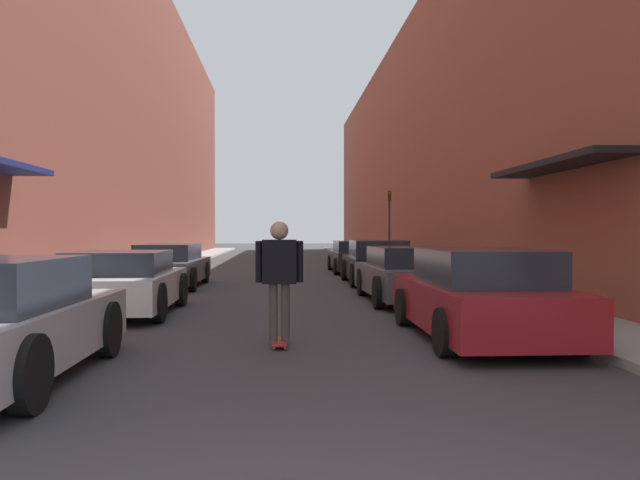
# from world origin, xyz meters

# --- Properties ---
(ground) EXTENTS (120.19, 120.19, 0.00)m
(ground) POSITION_xyz_m (0.00, 21.85, 0.00)
(ground) COLOR #38383A
(curb_strip_left) EXTENTS (1.80, 54.63, 0.12)m
(curb_strip_left) POSITION_xyz_m (-4.97, 27.32, 0.06)
(curb_strip_left) COLOR gray
(curb_strip_left) RESTS_ON ground
(curb_strip_right) EXTENTS (1.80, 54.63, 0.12)m
(curb_strip_right) POSITION_xyz_m (4.97, 27.32, 0.06)
(curb_strip_right) COLOR gray
(curb_strip_right) RESTS_ON ground
(building_row_left) EXTENTS (4.90, 54.63, 14.33)m
(building_row_left) POSITION_xyz_m (-7.87, 27.31, 7.17)
(building_row_left) COLOR brown
(building_row_left) RESTS_ON ground
(building_row_right) EXTENTS (4.90, 54.63, 11.39)m
(building_row_right) POSITION_xyz_m (7.86, 27.31, 5.70)
(building_row_right) COLOR brown
(building_row_right) RESTS_ON ground
(parked_car_left_1) EXTENTS (2.05, 4.00, 1.23)m
(parked_car_left_1) POSITION_xyz_m (-2.99, 9.95, 0.61)
(parked_car_left_1) COLOR silver
(parked_car_left_1) RESTS_ON ground
(parked_car_left_2) EXTENTS (1.85, 4.60, 1.25)m
(parked_car_left_2) POSITION_xyz_m (-3.10, 15.81, 0.61)
(parked_car_left_2) COLOR #515459
(parked_car_left_2) RESTS_ON ground
(parked_car_right_0) EXTENTS (1.95, 4.34, 1.34)m
(parked_car_right_0) POSITION_xyz_m (3.05, 6.79, 0.64)
(parked_car_right_0) COLOR maroon
(parked_car_right_0) RESTS_ON ground
(parked_car_right_1) EXTENTS (2.02, 4.34, 1.26)m
(parked_car_right_1) POSITION_xyz_m (3.02, 11.75, 0.62)
(parked_car_right_1) COLOR #515459
(parked_car_right_1) RESTS_ON ground
(parked_car_right_2) EXTENTS (1.92, 4.32, 1.34)m
(parked_car_right_2) POSITION_xyz_m (3.04, 16.68, 0.65)
(parked_car_right_2) COLOR black
(parked_car_right_2) RESTS_ON ground
(parked_car_right_3) EXTENTS (1.93, 4.65, 1.24)m
(parked_car_right_3) POSITION_xyz_m (3.01, 22.03, 0.61)
(parked_car_right_3) COLOR #232326
(parked_car_right_3) RESTS_ON ground
(skateboarder) EXTENTS (0.67, 0.78, 1.75)m
(skateboarder) POSITION_xyz_m (0.06, 6.42, 1.08)
(skateboarder) COLOR #B2231E
(skateboarder) RESTS_ON ground
(traffic_light) EXTENTS (0.16, 0.22, 3.36)m
(traffic_light) POSITION_xyz_m (5.10, 26.24, 2.21)
(traffic_light) COLOR #2D2D2D
(traffic_light) RESTS_ON curb_strip_right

